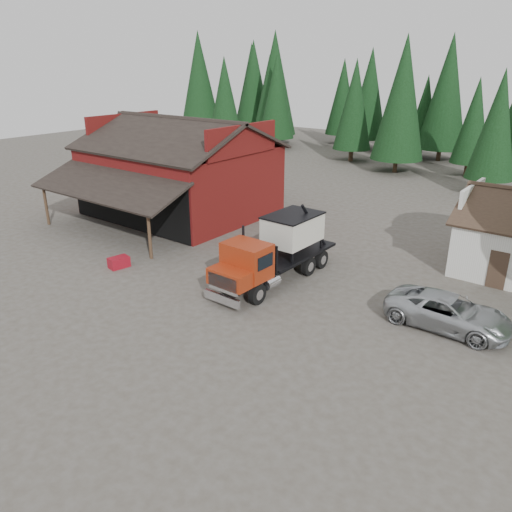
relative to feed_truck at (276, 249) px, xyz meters
The scene contains 9 objects.
ground 4.85m from the feed_truck, 116.72° to the right, with size 120.00×120.00×0.00m, color #443F36.
red_barn 14.32m from the feed_truck, 155.72° to the left, with size 12.80×13.63×7.18m.
conifer_backdrop 38.07m from the feed_truck, 93.05° to the left, with size 76.00×16.00×16.00m, color black, non-canonical shape.
near_pine_a 34.25m from the feed_truck, 135.06° to the left, with size 4.40×4.40×11.40m.
near_pine_b 26.60m from the feed_truck, 81.30° to the left, with size 3.96×3.96×10.40m.
near_pine_d 31.09m from the feed_truck, 101.37° to the left, with size 5.28×5.28×13.40m.
feed_truck is the anchor object (origin of this frame).
silver_car 8.91m from the feed_truck, ahead, with size 2.45×5.32×1.48m, color #AFB3B7.
equip_box 9.06m from the feed_truck, 153.84° to the right, with size 0.70×1.10×0.60m, color maroon.
Camera 1 is at (15.89, -15.83, 10.86)m, focal length 35.00 mm.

